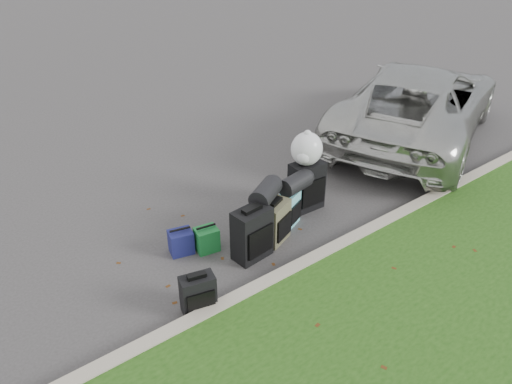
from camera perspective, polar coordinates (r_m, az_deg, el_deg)
ground at (r=7.23m, az=1.60°, el=-4.15°), size 120.00×120.00×0.00m
curb at (r=6.59m, az=7.09°, el=-7.55°), size 120.00×0.18×0.15m
suv at (r=10.23m, az=18.01°, el=9.71°), size 5.68×4.25×1.43m
suitcase_small_black at (r=5.81m, az=-6.63°, el=-11.53°), size 0.43×0.30×0.49m
suitcase_large_black_left at (r=6.49m, az=-0.46°, el=-4.80°), size 0.53×0.35×0.72m
suitcase_olive at (r=6.83m, az=2.17°, el=-3.43°), size 0.51×0.41×0.60m
suitcase_teal at (r=7.18m, az=3.72°, el=-1.95°), size 0.42×0.34×0.52m
suitcase_large_black_right at (r=7.53m, az=5.79°, el=0.69°), size 0.52×0.33×0.76m
tote_green at (r=6.75m, az=-5.65°, el=-5.41°), size 0.33×0.28×0.34m
tote_navy at (r=6.75m, az=-8.56°, el=-5.67°), size 0.36×0.31×0.33m
duffel_left at (r=6.62m, az=1.12°, el=-0.09°), size 0.59×0.50×0.28m
duffel_right at (r=7.04m, az=4.53°, el=1.01°), size 0.51×0.34×0.26m
trash_bag at (r=7.24m, az=5.82°, el=4.93°), size 0.47×0.47×0.47m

